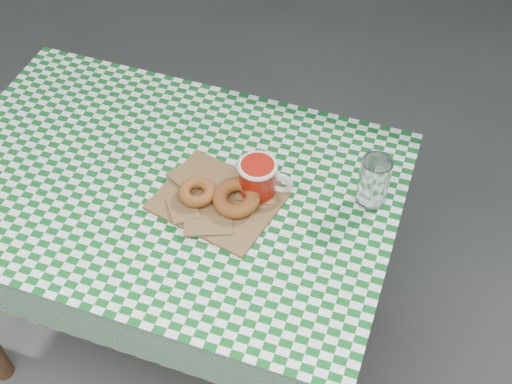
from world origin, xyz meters
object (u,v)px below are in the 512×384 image
paper_bag (218,200)px  coffee_mug (257,179)px  table (178,271)px  drinking_glass (374,181)px

paper_bag → coffee_mug: coffee_mug is taller
paper_bag → table: bearing=178.4°
paper_bag → drinking_glass: bearing=23.2°
drinking_glass → paper_bag: bearing=-156.8°
table → coffee_mug: size_ratio=6.26×
table → paper_bag: size_ratio=4.00×
paper_bag → drinking_glass: 0.37m
coffee_mug → drinking_glass: size_ratio=1.35×
table → drinking_glass: 0.67m
coffee_mug → drinking_glass: drinking_glass is taller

